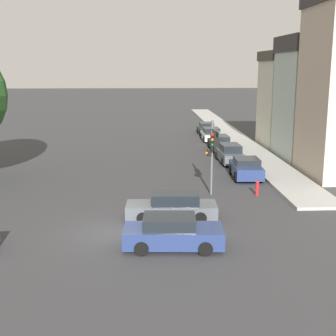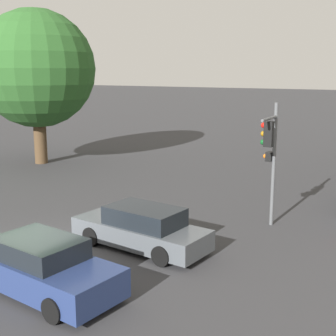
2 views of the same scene
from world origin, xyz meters
The scene contains 5 objects.
ground_plane centered at (0.00, 0.00, 0.00)m, with size 300.00×300.00×0.00m, color #333335.
street_tree centered at (-11.36, 10.26, 5.91)m, with size 7.24×7.24×9.55m.
traffic_signal centered at (5.51, 6.13, 3.03)m, with size 0.66×1.88×4.63m.
crossing_car_1 centered at (2.82, 1.90, 0.67)m, with size 4.78×1.97×1.42m.
crossing_car_2 centered at (2.58, -2.09, 0.70)m, with size 4.45×2.13×1.48m.
Camera 2 is at (11.60, -9.86, 5.72)m, focal length 50.00 mm.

